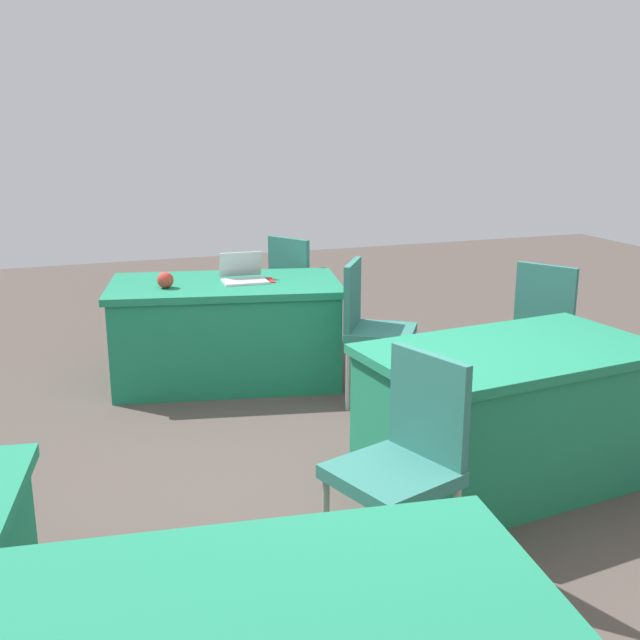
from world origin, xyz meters
The scene contains 10 objects.
ground_plane centered at (0.00, 0.00, 0.00)m, with size 14.40×14.40×0.00m, color #4C423D.
table_foreground centered at (0.15, -1.97, 0.38)m, with size 1.82×1.23×0.75m.
table_mid_left centered at (-0.90, 0.14, 0.38)m, with size 1.62×1.05×0.75m.
chair_near_front centered at (-0.66, -1.18, 0.57)m, with size 0.61×0.61×0.98m.
chair_aisle centered at (-0.62, -2.59, 0.55)m, with size 0.60×0.60×0.96m.
chair_by_pillar centered at (-1.90, -0.90, 0.55)m, with size 0.60×0.60×0.95m.
chair_back_row centered at (0.04, 0.78, 0.57)m, with size 0.55×0.55×0.98m.
laptop_silver centered at (0.02, -1.96, 0.79)m, with size 0.33×0.31×0.21m.
yarn_ball centered at (0.59, -1.92, 0.80)m, with size 0.12×0.12×0.12m, color #B2382D.
scissors_red centered at (-0.18, -1.91, 0.75)m, with size 0.18×0.04×0.01m, color red.
Camera 1 is at (1.35, 3.36, 1.91)m, focal length 42.66 mm.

